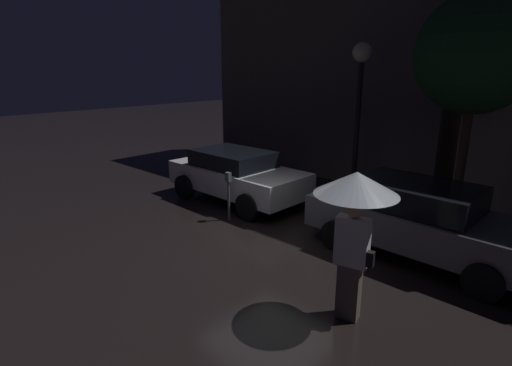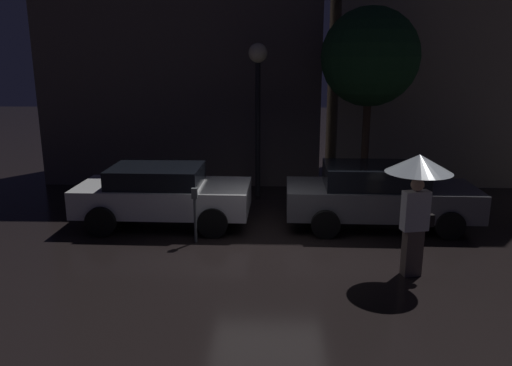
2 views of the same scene
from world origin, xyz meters
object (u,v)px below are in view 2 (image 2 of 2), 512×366
parked_car_white (163,193)px  street_lamp_near (258,81)px  pedestrian_with_umbrella (418,180)px  parked_car_grey (379,194)px  parking_meter (195,209)px

parked_car_white → street_lamp_near: bearing=51.0°
parked_car_white → pedestrian_with_umbrella: pedestrian_with_umbrella is taller
street_lamp_near → pedestrian_with_umbrella: bearing=-61.0°
parked_car_grey → parking_meter: (-4.08, -1.19, -0.02)m
parked_car_white → pedestrian_with_umbrella: (5.07, -2.71, 1.02)m
pedestrian_with_umbrella → parked_car_white: bearing=-40.2°
parking_meter → street_lamp_near: 4.65m
parking_meter → street_lamp_near: street_lamp_near is taller
parked_car_white → parking_meter: (0.94, -1.19, -0.01)m
pedestrian_with_umbrella → street_lamp_near: 6.19m
parked_car_white → pedestrian_with_umbrella: size_ratio=1.81×
parked_car_grey → pedestrian_with_umbrella: pedestrian_with_umbrella is taller
parked_car_grey → pedestrian_with_umbrella: size_ratio=1.96×
parked_car_white → street_lamp_near: (2.16, 2.55, 2.47)m
parked_car_grey → parked_car_white: bearing=-178.7°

